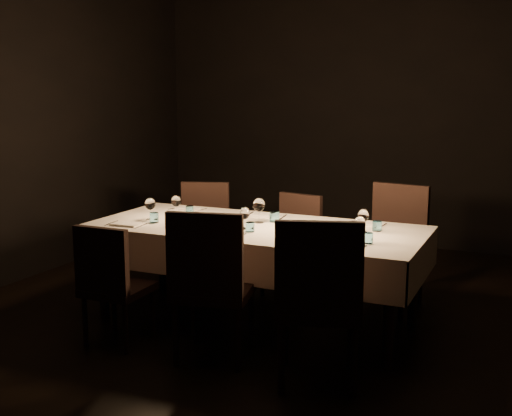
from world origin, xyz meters
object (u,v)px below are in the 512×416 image
at_px(chair_near_left, 111,279).
at_px(chair_far_left, 203,229).
at_px(chair_far_center, 294,239).
at_px(chair_near_center, 210,280).
at_px(chair_far_right, 393,241).
at_px(chair_near_right, 318,296).
at_px(dining_table, 256,236).

xyz_separation_m(chair_near_left, chair_far_left, (-0.15, 1.60, 0.03)).
bearing_deg(chair_far_center, chair_near_center, -77.73).
bearing_deg(chair_far_right, chair_near_right, -82.17).
xyz_separation_m(dining_table, chair_near_center, (0.04, -0.80, -0.13)).
distance_m(dining_table, chair_near_right, 1.18).
relative_size(chair_near_center, chair_far_left, 1.10).
height_order(chair_far_left, chair_far_center, chair_far_left).
height_order(dining_table, chair_far_left, chair_far_left).
bearing_deg(chair_far_left, chair_near_right, -61.98).
relative_size(chair_far_center, chair_far_right, 0.86).
distance_m(chair_near_center, chair_far_center, 1.63).
distance_m(chair_near_right, chair_far_right, 1.69).
bearing_deg(chair_near_right, chair_near_center, -22.85).
distance_m(chair_far_left, chair_far_right, 1.74).
relative_size(dining_table, chair_near_center, 2.45).
bearing_deg(chair_near_right, chair_far_right, -110.96).
xyz_separation_m(dining_table, chair_far_left, (-0.87, 0.75, -0.17)).
xyz_separation_m(chair_near_left, chair_near_center, (0.76, 0.05, 0.07)).
distance_m(chair_far_center, chair_far_right, 0.87).
relative_size(chair_near_center, chair_near_right, 0.98).
bearing_deg(chair_near_left, dining_table, -131.42).
distance_m(chair_near_left, chair_near_right, 1.52).
xyz_separation_m(chair_near_right, chair_far_center, (-0.80, 1.69, -0.08)).
bearing_deg(chair_near_center, chair_far_left, -72.31).
relative_size(chair_near_right, chair_far_center, 1.20).
relative_size(chair_far_left, chair_far_center, 1.07).
bearing_deg(chair_near_center, chair_near_right, 162.90).
height_order(chair_near_left, chair_far_right, chair_far_right).
xyz_separation_m(chair_near_left, chair_near_right, (1.52, -0.01, 0.08)).
relative_size(dining_table, chair_far_left, 2.69).
relative_size(chair_near_center, chair_far_right, 1.02).
bearing_deg(chair_far_left, chair_near_center, -77.59).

